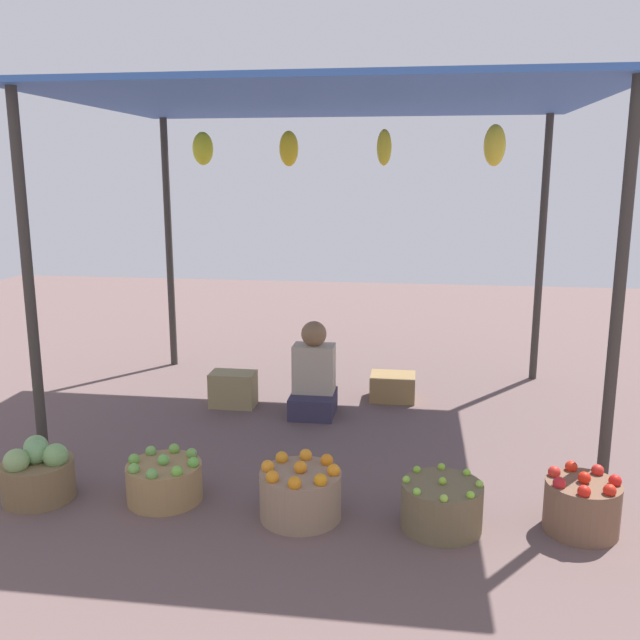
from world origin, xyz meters
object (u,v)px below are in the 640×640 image
basket_oranges (301,493)px  basket_limes (442,505)px  basket_red_tomatoes (582,505)px  basket_cabbages (38,474)px  vendor_person (314,379)px  wooden_crate_near_vendor (393,387)px  wooden_crate_stacked_rear (233,389)px  basket_green_apples (164,481)px

basket_oranges → basket_limes: 0.81m
basket_limes → basket_red_tomatoes: 0.78m
basket_cabbages → basket_red_tomatoes: (3.22, 0.06, -0.01)m
vendor_person → wooden_crate_near_vendor: bearing=35.2°
basket_oranges → wooden_crate_near_vendor: (0.45, 2.22, -0.04)m
vendor_person → basket_red_tomatoes: bearing=-43.9°
basket_oranges → wooden_crate_stacked_rear: (-0.90, 1.85, -0.00)m
basket_green_apples → basket_oranges: size_ratio=0.96×
vendor_person → basket_red_tomatoes: (1.77, -1.71, -0.14)m
basket_cabbages → basket_oranges: 1.64m
basket_cabbages → vendor_person: bearing=50.5°
basket_red_tomatoes → wooden_crate_near_vendor: bearing=117.6°
basket_cabbages → wooden_crate_stacked_rear: 1.98m
basket_cabbages → wooden_crate_near_vendor: basket_cabbages is taller
wooden_crate_stacked_rear → wooden_crate_near_vendor: bearing=15.4°
basket_cabbages → basket_oranges: (1.64, -0.01, -0.01)m
basket_oranges → wooden_crate_near_vendor: 2.26m
vendor_person → basket_cabbages: size_ratio=1.80×
basket_green_apples → basket_limes: (1.67, -0.11, 0.01)m
basket_green_apples → basket_red_tomatoes: bearing=-0.8°
basket_cabbages → basket_red_tomatoes: size_ratio=1.05×
basket_green_apples → basket_red_tomatoes: 2.45m
basket_cabbages → basket_green_apples: basket_cabbages is taller
wooden_crate_near_vendor → basket_limes: bearing=-80.9°
wooden_crate_near_vendor → basket_green_apples: bearing=-121.8°
basket_red_tomatoes → wooden_crate_stacked_rear: basket_red_tomatoes is taller
basket_green_apples → wooden_crate_near_vendor: 2.50m
wooden_crate_near_vendor → wooden_crate_stacked_rear: 1.40m
vendor_person → wooden_crate_near_vendor: vendor_person is taller
basket_green_apples → wooden_crate_near_vendor: (1.32, 2.12, -0.01)m
basket_red_tomatoes → basket_limes: bearing=-174.6°
basket_red_tomatoes → basket_cabbages: bearing=-179.0°
vendor_person → wooden_crate_stacked_rear: vendor_person is taller
vendor_person → basket_red_tomatoes: 2.46m
basket_oranges → wooden_crate_near_vendor: size_ratio=1.22×
basket_limes → wooden_crate_near_vendor: basket_limes is taller
vendor_person → basket_limes: 2.05m
basket_limes → vendor_person: bearing=119.3°
vendor_person → basket_limes: size_ratio=1.71×
wooden_crate_stacked_rear → basket_cabbages: bearing=-111.9°
wooden_crate_near_vendor → wooden_crate_stacked_rear: wooden_crate_stacked_rear is taller
vendor_person → basket_limes: bearing=-60.7°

